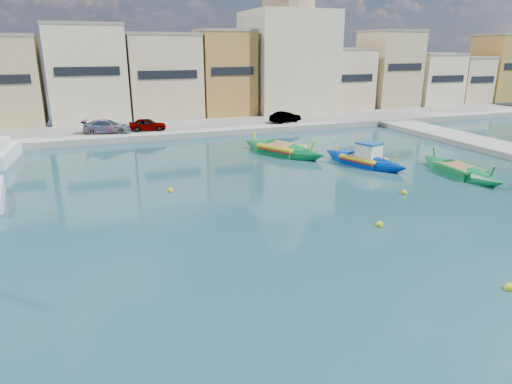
{
  "coord_description": "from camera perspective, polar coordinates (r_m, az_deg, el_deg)",
  "views": [
    {
      "loc": [
        -14.41,
        -14.61,
        8.42
      ],
      "look_at": [
        -6.78,
        6.0,
        1.4
      ],
      "focal_mm": 32.0,
      "sensor_mm": 36.0,
      "label": 1
    }
  ],
  "objects": [
    {
      "name": "north_townhouses",
      "position": [
        58.05,
        1.05,
        14.34
      ],
      "size": [
        83.2,
        7.87,
        10.19
      ],
      "color": "#CDB28E",
      "rests_on": "ground"
    },
    {
      "name": "luzzu_cyan_mid",
      "position": [
        34.25,
        24.08,
        2.34
      ],
      "size": [
        2.32,
        8.01,
        2.34
      ],
      "color": "#0A7039",
      "rests_on": "ground"
    },
    {
      "name": "ground",
      "position": [
        22.18,
        22.5,
        -6.03
      ],
      "size": [
        160.0,
        160.0,
        0.0
      ],
      "primitive_type": "plane",
      "color": "#13353B",
      "rests_on": "ground"
    },
    {
      "name": "luzzu_green",
      "position": [
        37.49,
        3.26,
        5.17
      ],
      "size": [
        5.81,
        8.78,
        2.74
      ],
      "color": "#0A6E32",
      "rests_on": "ground"
    },
    {
      "name": "yacht_north",
      "position": [
        41.86,
        -29.19,
        4.51
      ],
      "size": [
        3.26,
        9.1,
        11.92
      ],
      "color": "white",
      "rests_on": "ground"
    },
    {
      "name": "north_quay",
      "position": [
        49.46,
        -3.13,
        8.24
      ],
      "size": [
        80.0,
        8.0,
        0.6
      ],
      "primitive_type": "cube",
      "color": "gray",
      "rests_on": "ground"
    },
    {
      "name": "luzzu_blue_cabin",
      "position": [
        34.88,
        13.3,
        3.83
      ],
      "size": [
        4.21,
        7.81,
        2.7
      ],
      "color": "#002C9F",
      "rests_on": "ground"
    },
    {
      "name": "parked_cars",
      "position": [
        46.25,
        -11.17,
        8.42
      ],
      "size": [
        22.59,
        2.67,
        1.27
      ],
      "color": "#4C1919",
      "rests_on": "north_quay"
    },
    {
      "name": "church_block",
      "position": [
        59.82,
        3.95,
        17.67
      ],
      "size": [
        10.0,
        10.0,
        19.1
      ],
      "color": "beige",
      "rests_on": "ground"
    },
    {
      "name": "mooring_buoys",
      "position": [
        27.44,
        15.45,
        -0.64
      ],
      "size": [
        21.55,
        20.39,
        0.36
      ],
      "color": "yellow",
      "rests_on": "ground"
    }
  ]
}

